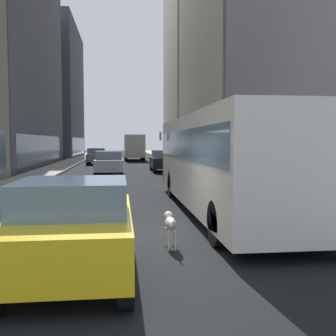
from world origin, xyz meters
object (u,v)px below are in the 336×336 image
dalmatian_dog (170,223)px  car_silver_sedan (109,163)px  car_yellow_taxi (74,226)px  box_truck (134,147)px  car_grey_wagon (97,156)px  transit_bus (222,157)px  car_black_suv (164,161)px

dalmatian_dog → car_silver_sedan: bearing=95.6°
car_silver_sedan → car_yellow_taxi: bearing=-90.0°
car_yellow_taxi → box_truck: (2.40, 41.25, 0.84)m
dalmatian_dog → car_grey_wagon: bearing=96.2°
car_grey_wagon → car_yellow_taxi: bearing=-87.2°
car_grey_wagon → dalmatian_dog: (3.44, -31.70, -0.31)m
box_truck → transit_bus: bearing=-87.4°
transit_bus → box_truck: size_ratio=1.54×
box_truck → dalmatian_dog: bearing=-90.8°
transit_bus → car_black_suv: (0.00, 17.18, -0.96)m
car_yellow_taxi → box_truck: bearing=86.7°
car_grey_wagon → car_yellow_taxi: (1.60, -33.15, 0.00)m
transit_bus → car_silver_sedan: bearing=105.1°
transit_bus → box_truck: same height
transit_bus → car_silver_sedan: 15.37m
car_black_suv → box_truck: size_ratio=0.54×
car_black_suv → box_truck: bearing=94.9°
car_grey_wagon → car_black_suv: 11.84m
transit_bus → box_truck: (-1.60, 35.71, -0.11)m
transit_bus → car_silver_sedan: size_ratio=2.59×
car_silver_sedan → dalmatian_dog: 18.99m
car_yellow_taxi → dalmatian_dog: size_ratio=4.26×
box_truck → car_silver_sedan: bearing=-96.5°
car_grey_wagon → car_yellow_taxi: same height
car_black_suv → car_yellow_taxi: 23.07m
car_silver_sedan → car_grey_wagon: same height
car_silver_sedan → car_black_suv: 4.65m
car_yellow_taxi → dalmatian_dog: 2.36m
car_silver_sedan → box_truck: 21.06m
transit_bus → car_grey_wagon: size_ratio=2.87×
car_black_suv → box_truck: (-1.60, 18.53, 0.85)m
car_grey_wagon → car_black_suv: same height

